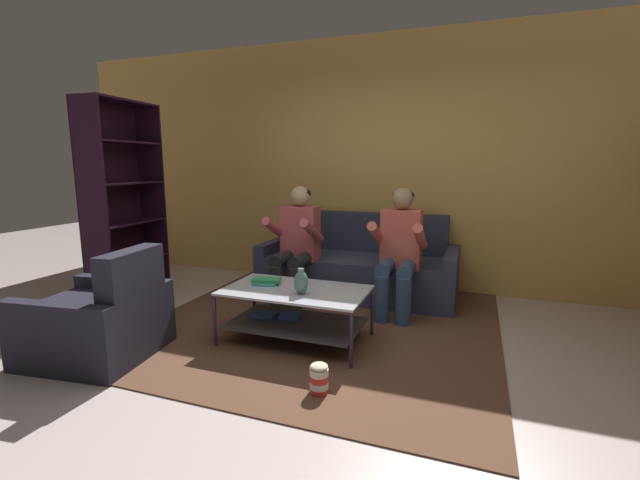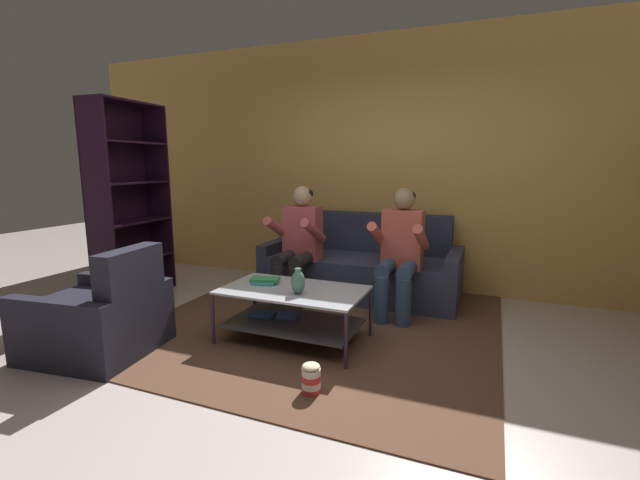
# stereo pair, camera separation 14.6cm
# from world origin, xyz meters

# --- Properties ---
(ground) EXTENTS (16.80, 16.80, 0.00)m
(ground) POSITION_xyz_m (0.00, 0.00, 0.00)
(ground) COLOR #BEADA7
(back_partition) EXTENTS (8.40, 0.12, 2.90)m
(back_partition) POSITION_xyz_m (0.00, 2.46, 1.45)
(back_partition) COLOR tan
(back_partition) RESTS_ON ground
(couch) EXTENTS (2.14, 0.87, 0.89)m
(couch) POSITION_xyz_m (-0.16, 1.95, 0.30)
(couch) COLOR #30354C
(couch) RESTS_ON ground
(person_seated_left) EXTENTS (0.50, 0.58, 1.23)m
(person_seated_left) POSITION_xyz_m (-0.69, 1.43, 0.67)
(person_seated_left) COLOR black
(person_seated_left) RESTS_ON ground
(person_seated_right) EXTENTS (0.50, 0.58, 1.23)m
(person_seated_right) POSITION_xyz_m (0.38, 1.43, 0.67)
(person_seated_right) COLOR navy
(person_seated_right) RESTS_ON ground
(coffee_table) EXTENTS (1.16, 0.67, 0.45)m
(coffee_table) POSITION_xyz_m (-0.31, 0.49, 0.30)
(coffee_table) COLOR #B1B7C1
(coffee_table) RESTS_ON ground
(area_rug) EXTENTS (3.08, 3.41, 0.01)m
(area_rug) POSITION_xyz_m (-0.23, 1.09, 0.01)
(area_rug) COLOR brown
(area_rug) RESTS_ON ground
(vase) EXTENTS (0.11, 0.11, 0.21)m
(vase) POSITION_xyz_m (-0.21, 0.39, 0.54)
(vase) COLOR #466E61
(vase) RESTS_ON coffee_table
(book_stack) EXTENTS (0.26, 0.20, 0.05)m
(book_stack) POSITION_xyz_m (-0.60, 0.55, 0.47)
(book_stack) COLOR teal
(book_stack) RESTS_ON coffee_table
(bookshelf) EXTENTS (0.41, 0.93, 2.10)m
(bookshelf) POSITION_xyz_m (-2.51, 0.90, 0.85)
(bookshelf) COLOR black
(bookshelf) RESTS_ON ground
(armchair) EXTENTS (0.96, 0.90, 0.84)m
(armchair) POSITION_xyz_m (-1.60, -0.28, 0.27)
(armchair) COLOR #201F2B
(armchair) RESTS_ON ground
(popcorn_tub) EXTENTS (0.12, 0.12, 0.21)m
(popcorn_tub) POSITION_xyz_m (0.17, -0.22, 0.10)
(popcorn_tub) COLOR red
(popcorn_tub) RESTS_ON ground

